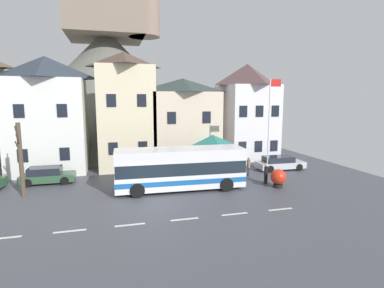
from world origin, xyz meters
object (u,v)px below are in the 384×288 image
Objects in this scene: townhouse_03 at (183,122)px; flagpole at (270,124)px; pedestrian_02 at (266,173)px; townhouse_01 at (48,115)px; townhouse_04 at (246,113)px; parked_car_02 at (280,163)px; townhouse_02 at (125,110)px; pedestrian_01 at (225,170)px; parked_car_00 at (47,175)px; hilltop_castle at (108,84)px; pedestrian_00 at (249,165)px; public_bench at (205,164)px; harbour_buoy at (278,177)px; transit_bus at (180,169)px; bus_shelter at (213,141)px; bare_tree_00 at (21,158)px.

flagpole is (4.93, -8.65, 0.37)m from townhouse_03.
townhouse_01 is at bearing 152.15° from pedestrian_02.
townhouse_04 is 2.28× the size of parked_car_02.
townhouse_03 is (5.64, -0.82, -1.24)m from townhouse_02.
pedestrian_01 is 0.94× the size of pedestrian_02.
hilltop_castle is at bearing 77.68° from parked_car_00.
pedestrian_02 is (16.72, -4.55, 0.19)m from parked_car_00.
townhouse_01 is 18.62m from pedestrian_00.
townhouse_02 is at bearing 171.73° from townhouse_03.
public_bench is (-0.48, 4.20, -0.30)m from pedestrian_01.
townhouse_04 is 9.30m from flagpole.
townhouse_03 is at bearing 106.54° from pedestrian_01.
pedestrian_01 reaches higher than public_bench.
parked_car_02 is at bearing -30.61° from townhouse_03.
townhouse_01 is 1.20× the size of townhouse_03.
pedestrian_00 reaches higher than harbour_buoy.
public_bench is (-2.84, 3.67, -0.46)m from pedestrian_00.
townhouse_04 is (7.12, 0.37, 0.82)m from townhouse_03.
pedestrian_01 is (14.57, -6.98, -4.43)m from townhouse_01.
townhouse_04 reaches higher than transit_bus.
harbour_buoy is (0.37, -1.22, -0.05)m from pedestrian_02.
bus_shelter is 2.26× the size of pedestrian_02.
hilltop_castle is 26.73m from transit_bus.
harbour_buoy is at bearing -9.05° from transit_bus.
public_bench is at bearing 60.12° from transit_bus.
transit_bus is (3.39, -9.51, -4.01)m from townhouse_02.
flagpole is 5.82× the size of harbour_buoy.
bus_shelter is 5.35m from flagpole.
transit_bus is 7.09m from pedestrian_00.
townhouse_01 is 1.01× the size of townhouse_04.
harbour_buoy is at bearing -73.02° from pedestrian_02.
hilltop_castle is 8.93× the size of bus_shelter.
pedestrian_01 is 0.18× the size of flagpole.
townhouse_04 is (12.76, -0.45, -0.42)m from townhouse_02.
bare_tree_00 is (-17.44, -1.18, 1.73)m from pedestrian_00.
pedestrian_00 is at bearing 3.87° from bare_tree_00.
harbour_buoy is at bearing -47.96° from pedestrian_01.
townhouse_03 reaches higher than public_bench.
flagpole is 1.61× the size of bare_tree_00.
townhouse_01 is at bearing 168.82° from public_bench.
pedestrian_00 is (16.93, -6.45, -4.27)m from townhouse_01.
hilltop_castle reaches higher than pedestrian_01.
parked_car_02 is at bearing -22.31° from townhouse_02.
townhouse_03 is 5.37× the size of pedestrian_00.
public_bench is (8.79, -19.16, -8.28)m from hilltop_castle.
townhouse_02 is 10.86m from transit_bus.
townhouse_02 is at bearing 135.15° from pedestrian_01.
public_bench is (-5.58, -2.97, -4.67)m from townhouse_04.
parked_car_00 is at bearing -103.02° from hilltop_castle.
flagpole is at bearing -26.82° from townhouse_01.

